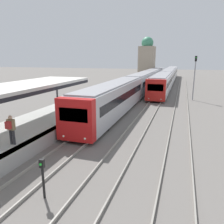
{
  "coord_description": "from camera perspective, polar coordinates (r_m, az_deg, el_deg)",
  "views": [
    {
      "loc": [
        6.48,
        -1.37,
        5.57
      ],
      "look_at": [
        1.64,
        13.63,
        1.7
      ],
      "focal_mm": 35.0,
      "sensor_mm": 36.0,
      "label": 1
    }
  ],
  "objects": [
    {
      "name": "distant_domed_building",
      "position": [
        59.37,
        9.08,
        13.27
      ],
      "size": [
        4.0,
        4.0,
        11.0
      ],
      "color": "gray",
      "rests_on": "ground_plane"
    },
    {
      "name": "train_far",
      "position": [
        51.53,
        14.46,
        9.11
      ],
      "size": [
        2.58,
        47.28,
        3.15
      ],
      "color": "red",
      "rests_on": "ground_plane"
    },
    {
      "name": "person_on_platform",
      "position": [
        13.16,
        -24.93,
        -3.71
      ],
      "size": [
        0.4,
        0.4,
        1.66
      ],
      "color": "#2D2D33",
      "rests_on": "station_platform"
    },
    {
      "name": "signal_post_near",
      "position": [
        9.48,
        -17.66,
        -15.23
      ],
      "size": [
        0.2,
        0.21,
        1.73
      ],
      "color": "black",
      "rests_on": "ground_plane"
    },
    {
      "name": "signal_mast_far",
      "position": [
        31.58,
        20.79,
        9.43
      ],
      "size": [
        0.28,
        0.29,
        5.91
      ],
      "color": "gray",
      "rests_on": "ground_plane"
    },
    {
      "name": "train_near",
      "position": [
        37.85,
        8.02,
        7.92
      ],
      "size": [
        2.61,
        50.15,
        3.22
      ],
      "color": "red",
      "rests_on": "ground_plane"
    }
  ]
}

